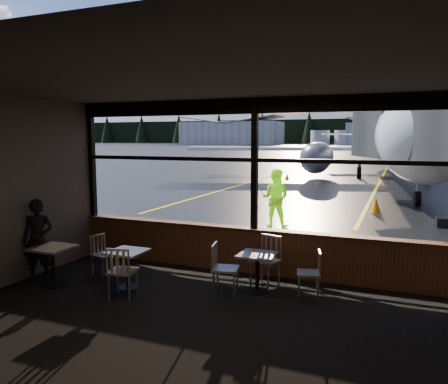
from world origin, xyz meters
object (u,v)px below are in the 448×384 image
Objects in this scene: chair_near_e at (308,274)px; chair_near_n at (265,262)px; cafe_table_mid at (128,269)px; cone_nose at (375,205)px; cafe_table_near at (257,273)px; cone_wing at (287,176)px; ground_crew at (275,198)px; passenger at (38,240)px; chair_mid_s at (123,272)px; airliner at (398,99)px; jet_bridge at (437,154)px; cafe_table_left at (53,267)px; chair_mid_w at (104,255)px; chair_near_w at (226,269)px.

chair_near_n is (-0.82, 0.16, 0.07)m from chair_near_e.
cone_nose is at bearing 69.96° from cafe_table_mid.
cafe_table_near reaches higher than cone_wing.
ground_crew is 4.23× the size of cone_wing.
passenger is 3.72× the size of cone_wing.
chair_mid_s is (-2.93, -1.25, 0.05)m from chair_near_e.
airliner reaches higher than chair_mid_s.
jet_bridge is at bearing -101.19° from chair_near_n.
chair_mid_w is (0.45, 0.91, 0.03)m from cafe_table_left.
cafe_table_mid is 1.82m from chair_near_w.
cone_nose is (0.59, 9.45, -0.12)m from chair_near_e.
chair_mid_w is (-4.03, -0.33, -0.00)m from chair_near_e.
airliner is at bearing 50.25° from passenger.
ground_crew reaches higher than cone_wing.
chair_mid_s is (-5.24, -7.66, -1.82)m from jet_bridge.
cone_wing is (-7.90, 14.67, -2.07)m from jet_bridge.
chair_near_n is at bearing 75.93° from cafe_table_near.
cafe_table_left is 11.83m from cone_nose.
ground_crew is (-3.15, -17.63, -4.29)m from airliner.
chair_near_e is 0.46× the size of ground_crew.
passenger is (-4.99, -1.06, 0.38)m from chair_near_e.
cone_wing is (-1.12, 22.32, -0.16)m from cafe_table_left.
chair_mid_s is 1.61× the size of cone_nose.
airliner is 25.42m from passenger.
chair_mid_w is at bearing 63.85° from cafe_table_left.
passenger reaches higher than chair_near_w.
chair_mid_s reaches higher than cafe_table_left.
chair_mid_s is at bearing -83.20° from cone_wing.
cafe_table_mid is 1.91m from passenger.
chair_near_n is at bearing -77.16° from cone_wing.
cone_wing is at bearing 102.52° from cafe_table_near.
cafe_table_left is 1.01m from chair_mid_w.
cafe_table_near is 0.73× the size of chair_near_n.
chair_near_w is at bearing 95.37° from chair_near_e.
passenger is 7.26m from ground_crew.
passenger reaches higher than chair_mid_w.
passenger is 11.91m from cone_nose.
chair_near_n is 1.68× the size of cone_nose.
chair_mid_s is at bearing -64.67° from cafe_table_mid.
chair_mid_w is (-5.02, -23.59, -4.78)m from airliner.
chair_near_n is 1.04× the size of chair_mid_s.
chair_mid_w is (-3.14, -0.23, 0.06)m from cafe_table_near.
jet_bridge is 7.23m from chair_near_n.
chair_near_n is (-3.14, -6.26, -1.80)m from jet_bridge.
ground_crew is (-0.80, 6.08, 0.44)m from chair_near_w.
cafe_table_left is 0.92× the size of chair_mid_w.
chair_near_w is 0.58× the size of passenger.
cafe_table_near is at bearing 115.80° from chair_near_w.
cafe_table_near is 2.36m from cafe_table_mid.
cone_wing is at bearing 84.59° from chair_mid_s.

